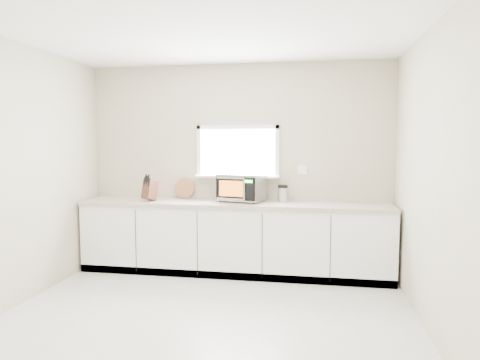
# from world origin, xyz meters

# --- Properties ---
(ground) EXTENTS (4.00, 4.00, 0.00)m
(ground) POSITION_xyz_m (0.00, 0.00, 0.00)
(ground) COLOR beige
(ground) RESTS_ON ground
(back_wall) EXTENTS (4.00, 0.17, 2.70)m
(back_wall) POSITION_xyz_m (0.00, 2.00, 1.36)
(back_wall) COLOR #C0B799
(back_wall) RESTS_ON ground
(cabinets) EXTENTS (3.92, 0.60, 0.88)m
(cabinets) POSITION_xyz_m (0.00, 1.70, 0.44)
(cabinets) COLOR white
(cabinets) RESTS_ON ground
(countertop) EXTENTS (3.92, 0.64, 0.04)m
(countertop) POSITION_xyz_m (0.00, 1.69, 0.90)
(countertop) COLOR #B8A897
(countertop) RESTS_ON cabinets
(microwave) EXTENTS (0.63, 0.54, 0.35)m
(microwave) POSITION_xyz_m (0.09, 1.80, 1.11)
(microwave) COLOR black
(microwave) RESTS_ON countertop
(knife_block) EXTENTS (0.17, 0.26, 0.35)m
(knife_block) POSITION_xyz_m (-1.09, 1.61, 1.07)
(knife_block) COLOR #482619
(knife_block) RESTS_ON countertop
(cutting_board) EXTENTS (0.27, 0.06, 0.27)m
(cutting_board) POSITION_xyz_m (-0.72, 1.94, 1.05)
(cutting_board) COLOR #945A39
(cutting_board) RESTS_ON countertop
(coffee_grinder) EXTENTS (0.16, 0.16, 0.22)m
(coffee_grinder) POSITION_xyz_m (0.61, 1.83, 1.03)
(coffee_grinder) COLOR #B0B3B8
(coffee_grinder) RESTS_ON countertop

